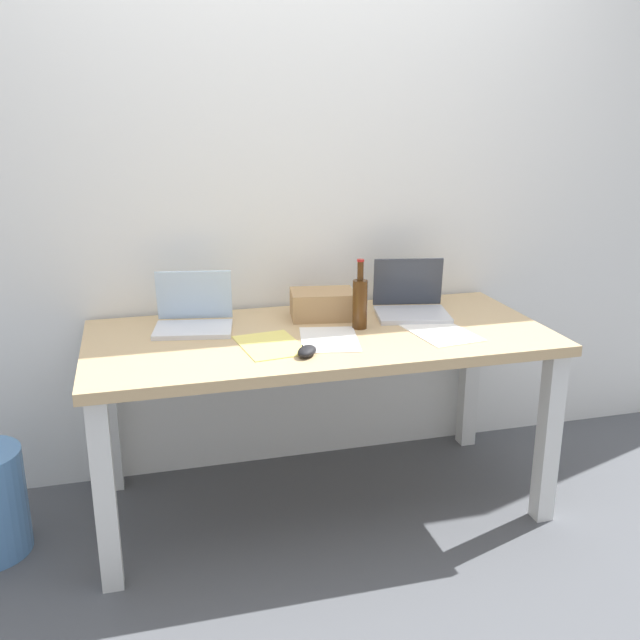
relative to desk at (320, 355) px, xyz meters
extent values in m
plane|color=#515459|center=(0.00, 0.00, -0.64)|extent=(8.00, 8.00, 0.00)
cube|color=white|center=(0.00, 0.46, 0.66)|extent=(5.20, 0.08, 2.60)
cube|color=tan|center=(0.00, 0.00, 0.07)|extent=(1.75, 0.79, 0.04)
cube|color=silver|center=(-0.82, -0.34, -0.29)|extent=(0.07, 0.07, 0.69)
cube|color=silver|center=(0.82, -0.34, -0.29)|extent=(0.07, 0.07, 0.69)
cube|color=silver|center=(-0.82, 0.34, -0.29)|extent=(0.07, 0.07, 0.69)
cube|color=silver|center=(0.82, 0.34, -0.29)|extent=(0.07, 0.07, 0.69)
cube|color=silver|center=(-0.47, 0.13, 0.10)|extent=(0.32, 0.25, 0.02)
cube|color=silver|center=(-0.45, 0.24, 0.21)|extent=(0.30, 0.09, 0.20)
cube|color=silver|center=(0.42, 0.10, 0.10)|extent=(0.33, 0.28, 0.02)
cube|color=#333842|center=(0.44, 0.22, 0.21)|extent=(0.29, 0.08, 0.20)
cylinder|color=#47280F|center=(0.16, 0.02, 0.19)|extent=(0.06, 0.06, 0.19)
cylinder|color=#47280F|center=(0.16, 0.02, 0.32)|extent=(0.02, 0.02, 0.07)
cylinder|color=#B21E19|center=(0.16, 0.02, 0.36)|extent=(0.03, 0.03, 0.01)
ellipsoid|color=black|center=(-0.11, -0.24, 0.11)|extent=(0.10, 0.12, 0.03)
cube|color=tan|center=(0.06, 0.19, 0.15)|extent=(0.28, 0.21, 0.11)
cube|color=white|center=(0.01, -0.09, 0.09)|extent=(0.26, 0.33, 0.00)
cube|color=white|center=(0.45, -0.12, 0.09)|extent=(0.25, 0.32, 0.00)
cube|color=#F4E06B|center=(-0.21, -0.10, 0.09)|extent=(0.25, 0.32, 0.00)
camera|label=1|loc=(-0.66, -2.49, 0.93)|focal=39.84mm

